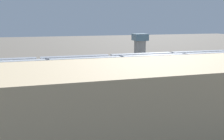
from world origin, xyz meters
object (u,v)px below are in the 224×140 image
object	(u,v)px
maintenance_shed	(101,107)
control_tower	(140,44)
train_on_track_2	(121,64)
train_on_track_8	(207,84)
train_on_track_5	(157,73)
train_on_track_4	(74,74)
train_on_track_1	(76,63)

from	to	relation	value
maintenance_shed	control_tower	world-z (taller)	maintenance_shed
train_on_track_2	train_on_track_8	bearing A→B (deg)	111.60
train_on_track_5	train_on_track_4	size ratio (longest dim) A/B	9.06
train_on_track_4	maintenance_shed	size ratio (longest dim) A/B	0.19
train_on_track_5	train_on_track_2	bearing A→B (deg)	-68.03
train_on_track_4	maintenance_shed	xyz separation A→B (m)	(1.52, 38.65, 3.41)
train_on_track_1	control_tower	size ratio (longest dim) A/B	10.88
train_on_track_1	train_on_track_5	bearing A→B (deg)	136.18
train_on_track_5	train_on_track_1	distance (m)	28.89
train_on_track_4	maintenance_shed	distance (m)	38.83
train_on_track_8	train_on_track_2	world-z (taller)	train_on_track_2
train_on_track_1	control_tower	bearing A→B (deg)	-147.11
train_on_track_2	train_on_track_1	bearing A→B (deg)	-18.68
maintenance_shed	control_tower	xyz separation A→B (m)	(-36.00, -74.27, 0.95)
train_on_track_5	train_on_track_1	size ratio (longest dim) A/B	0.76
train_on_track_1	train_on_track_2	bearing A→B (deg)	161.32
train_on_track_1	train_on_track_4	distance (m)	15.23
train_on_track_8	maintenance_shed	distance (m)	36.18
train_on_track_2	train_on_track_4	world-z (taller)	same
train_on_track_1	train_on_track_2	distance (m)	15.61
train_on_track_1	train_on_track_4	xyz separation A→B (m)	(2.60, 15.00, -0.45)
train_on_track_2	train_on_track_4	size ratio (longest dim) A/B	9.56
train_on_track_8	train_on_track_2	size ratio (longest dim) A/B	0.49
train_on_track_1	train_on_track_8	xyz separation A→B (m)	(-26.67, 35.00, -0.60)
train_on_track_5	maintenance_shed	distance (m)	42.05
train_on_track_8	control_tower	bearing A→B (deg)	-95.35
train_on_track_4	maintenance_shed	world-z (taller)	maintenance_shed
train_on_track_8	train_on_track_1	bearing A→B (deg)	-52.69
train_on_track_4	train_on_track_5	bearing A→B (deg)	167.96
train_on_track_5	maintenance_shed	bearing A→B (deg)	53.42
train_on_track_8	train_on_track_4	xyz separation A→B (m)	(29.27, -20.00, 0.15)
train_on_track_2	control_tower	bearing A→B (deg)	-123.70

